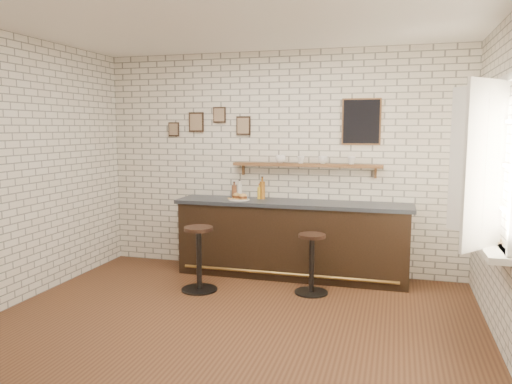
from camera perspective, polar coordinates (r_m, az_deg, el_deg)
ground at (r=5.30m, az=-2.60°, el=-14.51°), size 5.00×5.00×0.00m
bar_counter at (r=6.66m, az=4.10°, el=-5.38°), size 3.10×0.65×1.01m
sandwich_plate at (r=6.69m, az=-1.94°, el=-0.86°), size 0.28×0.28×0.01m
ciabatta_sandwich at (r=6.69m, az=-1.86°, el=-0.50°), size 0.23×0.15×0.07m
potato_chips at (r=6.70m, az=-2.04°, el=-0.79°), size 0.26×0.19×0.00m
bitters_bottle_brown at (r=6.88m, az=-2.51°, el=0.09°), size 0.07×0.07×0.22m
bitters_bottle_white at (r=6.86m, az=-1.89°, el=0.16°), size 0.07×0.07×0.25m
bitters_bottle_amber at (r=6.77m, az=0.72°, el=0.25°), size 0.07×0.07×0.31m
condiment_bottle_yellow at (r=6.78m, az=0.43°, el=-0.05°), size 0.07×0.07×0.21m
bar_stool_left at (r=6.13m, az=-6.53°, el=-7.34°), size 0.44×0.44×0.79m
bar_stool_right at (r=6.03m, az=6.38°, el=-7.92°), size 0.40×0.40×0.72m
wall_shelf at (r=6.68m, az=5.77°, el=3.08°), size 2.00×0.18×0.18m
shelf_cup_a at (r=6.75m, az=2.82°, el=3.79°), size 0.16×0.16×0.11m
shelf_cup_b at (r=6.69m, az=5.15°, el=3.68°), size 0.14×0.14×0.09m
shelf_cup_c at (r=6.64m, az=7.65°, el=3.65°), size 0.14×0.14×0.10m
shelf_cup_d at (r=6.60m, az=10.87°, el=3.56°), size 0.12×0.12×0.10m
back_wall_decor at (r=6.77m, az=4.48°, el=7.96°), size 2.96×0.02×0.56m
window_sill at (r=5.14m, az=24.92°, el=-5.37°), size 0.20×1.35×0.06m
casement_window at (r=5.04m, az=24.90°, el=3.00°), size 0.40×1.30×1.56m
book_lower at (r=5.10m, az=24.78°, el=-4.99°), size 0.21×0.26×0.02m
book_upper at (r=5.13m, az=24.74°, el=-4.71°), size 0.27×0.27×0.02m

